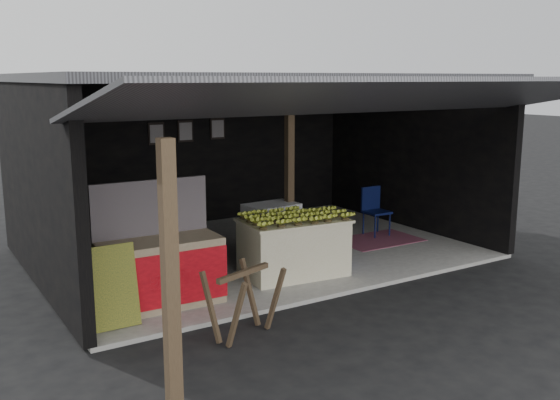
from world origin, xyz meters
TOP-DOWN VIEW (x-y plane):
  - ground at (0.00, 0.00)m, footprint 80.00×80.00m
  - concrete_slab at (0.00, 2.50)m, footprint 7.00×5.00m
  - shophouse at (0.00, 2.82)m, footprint 7.40×7.29m
  - banana_table at (-0.19, 1.01)m, footprint 1.62×1.09m
  - banana_pile at (-0.19, 1.01)m, footprint 1.50×0.99m
  - white_crate at (-0.06, 1.87)m, footprint 0.86×0.61m
  - neighbor_stall at (-2.35, 0.86)m, footprint 1.57×0.73m
  - green_signboard at (-3.13, 0.45)m, footprint 0.66×0.23m
  - sawhorse at (-1.86, -0.49)m, footprint 0.90×0.90m
  - water_barrel at (0.64, 1.18)m, footprint 0.35×0.35m
  - plastic_chair at (2.42, 2.27)m, footprint 0.44×0.44m
  - magenta_rug at (2.22, 1.90)m, footprint 1.51×1.02m
  - picture_frames at (-0.17, 4.89)m, footprint 1.62×0.04m

SIDE VIEW (x-z plane):
  - ground at x=0.00m, z-range 0.00..0.00m
  - concrete_slab at x=0.00m, z-range 0.00..0.06m
  - magenta_rug at x=2.22m, z-range 0.06..0.07m
  - water_barrel at x=0.64m, z-range 0.06..0.57m
  - banana_table at x=-0.19m, z-range 0.06..0.91m
  - sawhorse at x=-1.86m, z-range 0.11..0.91m
  - white_crate at x=-0.06m, z-range 0.06..0.98m
  - neighbor_stall at x=-2.35m, z-range -0.26..1.35m
  - green_signboard at x=-3.13m, z-range 0.06..1.05m
  - plastic_chair at x=2.42m, z-range 0.14..1.04m
  - banana_pile at x=-0.19m, z-range 0.91..1.08m
  - picture_frames at x=-0.17m, z-range 1.70..2.16m
  - shophouse at x=0.00m, z-range 0.59..3.61m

